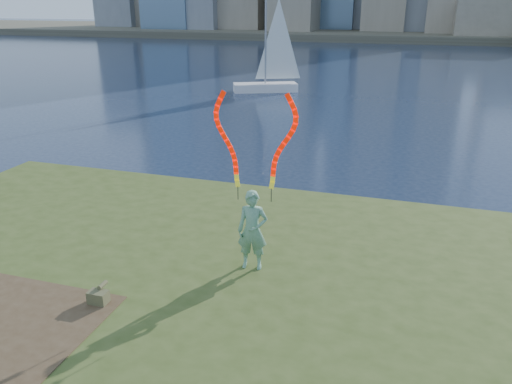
% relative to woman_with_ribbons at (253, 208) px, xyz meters
% --- Properties ---
extents(ground, '(320.00, 320.00, 0.00)m').
position_rel_woman_with_ribbons_xyz_m(ground, '(-1.41, -0.22, -2.19)').
color(ground, '#18243D').
rests_on(ground, ground).
extents(grassy_knoll, '(20.00, 18.00, 0.80)m').
position_rel_woman_with_ribbons_xyz_m(grassy_knoll, '(-1.41, -2.52, -1.85)').
color(grassy_knoll, '#3C4C1B').
rests_on(grassy_knoll, ground).
extents(dirt_patch, '(3.20, 3.00, 0.02)m').
position_rel_woman_with_ribbons_xyz_m(dirt_patch, '(-3.61, -3.42, -1.38)').
color(dirt_patch, '#47331E').
rests_on(dirt_patch, grassy_knoll).
extents(far_shore, '(320.00, 40.00, 1.20)m').
position_rel_woman_with_ribbons_xyz_m(far_shore, '(-1.41, 94.78, -1.59)').
color(far_shore, '#484334').
rests_on(far_shore, ground).
extents(woman_with_ribbons, '(2.09, 0.54, 4.14)m').
position_rel_woman_with_ribbons_xyz_m(woman_with_ribbons, '(0.00, 0.00, 0.00)').
color(woman_with_ribbons, '#1D6D39').
rests_on(woman_with_ribbons, grassy_knoll).
extents(canvas_bag, '(0.38, 0.43, 0.35)m').
position_rel_woman_with_ribbons_xyz_m(canvas_bag, '(-2.42, -2.25, -1.25)').
color(canvas_bag, '#4B4B2B').
rests_on(canvas_bag, grassy_knoll).
extents(sailboat, '(4.86, 3.30, 7.51)m').
position_rel_woman_with_ribbons_xyz_m(sailboat, '(-7.24, 26.68, -0.90)').
color(sailboat, white).
rests_on(sailboat, ground).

